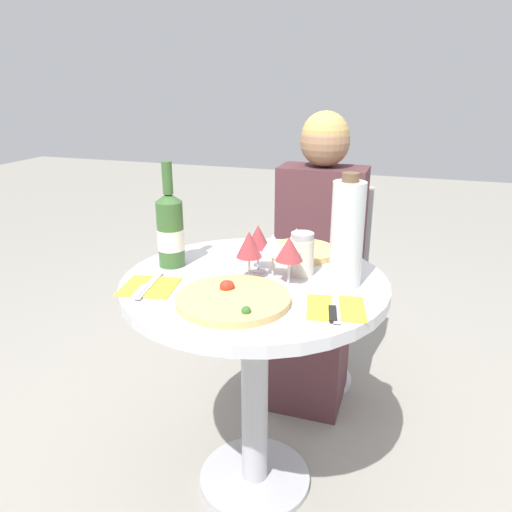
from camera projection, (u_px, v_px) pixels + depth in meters
ground_plane at (255, 480)px, 1.74m from camera, size 12.00×12.00×0.00m
dining_table at (255, 327)px, 1.54m from camera, size 0.79×0.79×0.76m
chair_behind_diner at (321, 287)px, 2.24m from camera, size 0.38×0.38×0.88m
seated_diner at (316, 273)px, 2.08m from camera, size 0.35×0.41×1.21m
pizza_large at (234, 299)px, 1.32m from camera, size 0.31×0.31×0.04m
pizza_small_far at (301, 251)px, 1.68m from camera, size 0.23×0.23×0.05m
wine_bottle at (170, 230)px, 1.55m from camera, size 0.08×0.08×0.33m
tall_carafe at (347, 234)px, 1.39m from camera, size 0.09×0.09×0.32m
sugar_shaker at (302, 254)px, 1.49m from camera, size 0.07×0.07×0.13m
wine_glass_front_right at (289, 250)px, 1.41m from camera, size 0.08×0.08×0.14m
wine_glass_back_left at (258, 238)px, 1.52m from camera, size 0.07×0.07×0.14m
wine_glass_front_left at (249, 245)px, 1.44m from camera, size 0.08×0.08×0.15m
wine_glass_back_right at (296, 240)px, 1.48m from camera, size 0.08×0.08×0.15m
wine_glass_center at (273, 245)px, 1.46m from camera, size 0.07×0.07×0.13m
place_setting_left at (149, 287)px, 1.42m from camera, size 0.17×0.19×0.01m
place_setting_right at (336, 308)px, 1.29m from camera, size 0.18×0.19×0.01m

